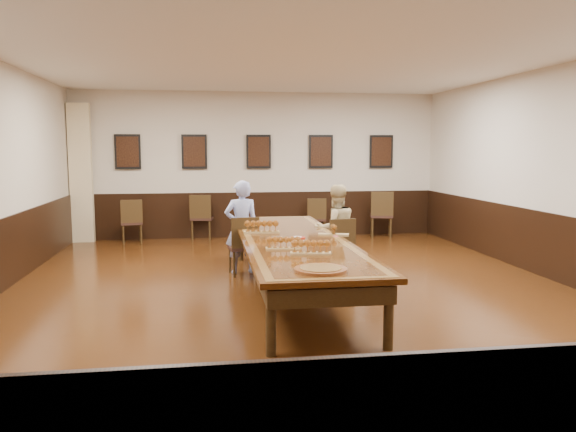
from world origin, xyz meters
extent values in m
cube|color=black|center=(0.00, 0.00, -0.01)|extent=(8.00, 10.00, 0.02)
cube|color=white|center=(0.00, 0.00, 3.21)|extent=(8.00, 10.00, 0.02)
cube|color=beige|center=(0.00, 5.01, 1.60)|extent=(8.00, 0.02, 3.20)
cube|color=beige|center=(0.00, -5.01, 1.60)|extent=(8.00, 0.02, 3.20)
cube|color=beige|center=(4.01, 0.00, 1.60)|extent=(0.02, 10.00, 3.20)
imported|color=#4F63C5|center=(-0.62, 1.33, 0.74)|extent=(0.58, 0.42, 1.47)
imported|color=#D3BB84|center=(0.85, 1.10, 0.70)|extent=(0.77, 0.64, 1.41)
cube|color=#FC548A|center=(0.60, 0.14, 0.76)|extent=(0.12, 0.14, 0.01)
cube|color=beige|center=(-3.75, 4.82, 1.45)|extent=(0.45, 0.18, 2.90)
cube|color=black|center=(0.00, 4.98, 0.50)|extent=(7.98, 0.04, 1.00)
cube|color=black|center=(3.98, 0.00, 0.50)|extent=(0.04, 9.98, 1.00)
cube|color=#311808|center=(0.00, 0.00, 0.72)|extent=(1.40, 5.00, 0.06)
cube|color=olive|center=(0.00, 0.00, 0.75)|extent=(1.28, 4.88, 0.00)
cube|color=#311808|center=(0.00, 0.00, 0.75)|extent=(1.10, 4.70, 0.00)
cube|color=black|center=(0.00, 0.00, 0.57)|extent=(1.25, 4.85, 0.18)
cylinder|color=black|center=(-0.58, -2.32, 0.34)|extent=(0.10, 0.10, 0.69)
cylinder|color=black|center=(0.58, -2.32, 0.34)|extent=(0.10, 0.10, 0.69)
cylinder|color=black|center=(-0.58, 2.32, 0.34)|extent=(0.10, 0.10, 0.69)
cylinder|color=black|center=(0.58, 2.32, 0.34)|extent=(0.10, 0.10, 0.69)
cube|color=black|center=(-2.80, 4.94, 1.90)|extent=(0.54, 0.03, 0.74)
cube|color=black|center=(-2.80, 4.92, 1.90)|extent=(0.46, 0.01, 0.64)
cube|color=black|center=(-1.40, 4.94, 1.90)|extent=(0.54, 0.03, 0.74)
cube|color=black|center=(-1.40, 4.92, 1.90)|extent=(0.46, 0.01, 0.64)
cube|color=black|center=(0.00, 4.94, 1.90)|extent=(0.54, 0.03, 0.74)
cube|color=black|center=(0.00, 4.92, 1.90)|extent=(0.46, 0.01, 0.64)
cube|color=black|center=(1.40, 4.94, 1.90)|extent=(0.54, 0.03, 0.74)
cube|color=black|center=(1.40, 4.92, 1.90)|extent=(0.46, 0.01, 0.64)
cube|color=black|center=(2.80, 4.94, 1.90)|extent=(0.54, 0.03, 0.74)
cube|color=black|center=(2.80, 4.92, 1.90)|extent=(0.46, 0.01, 0.64)
cube|color=olive|center=(-0.38, 0.51, 0.77)|extent=(0.52, 0.20, 0.03)
cube|color=olive|center=(0.60, 0.17, 0.76)|extent=(0.45, 0.24, 0.03)
cube|color=olive|center=(-0.25, -0.82, 0.76)|extent=(0.45, 0.18, 0.03)
cube|color=olive|center=(0.02, -1.19, 0.77)|extent=(0.49, 0.22, 0.03)
cylinder|color=#B91C0C|center=(0.05, -0.01, 0.76)|extent=(0.21, 0.21, 0.02)
cylinder|color=silver|center=(0.05, -0.01, 0.77)|extent=(0.12, 0.12, 0.01)
cylinder|color=#5B2A12|center=(-0.05, -2.07, 0.77)|extent=(0.54, 0.54, 0.04)
cylinder|color=olive|center=(-0.05, -2.07, 0.79)|extent=(0.43, 0.43, 0.01)
camera|label=1|loc=(-1.17, -7.45, 1.97)|focal=35.00mm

